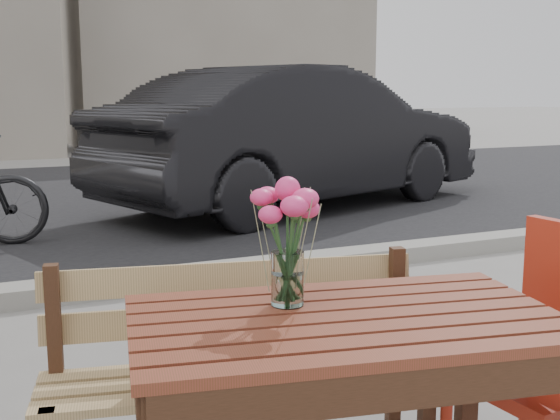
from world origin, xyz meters
name	(u,v)px	position (x,y,z in m)	size (l,w,h in m)	color
street	(69,231)	(0.00, 5.06, 0.03)	(30.00, 8.12, 0.12)	black
main_table	(346,357)	(0.07, 0.15, 0.59)	(1.25, 0.87, 0.70)	brown
main_bench	(237,347)	(-0.06, 0.63, 0.47)	(1.30, 0.63, 0.78)	#9C7F50
red_chair	(555,351)	(0.76, 0.09, 0.52)	(0.48, 0.48, 0.89)	#B42C18
main_vase	(288,226)	(-0.04, 0.30, 0.93)	(0.20, 0.20, 0.36)	white
parked_car	(298,138)	(2.57, 5.61, 0.77)	(1.63, 4.67, 1.54)	black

